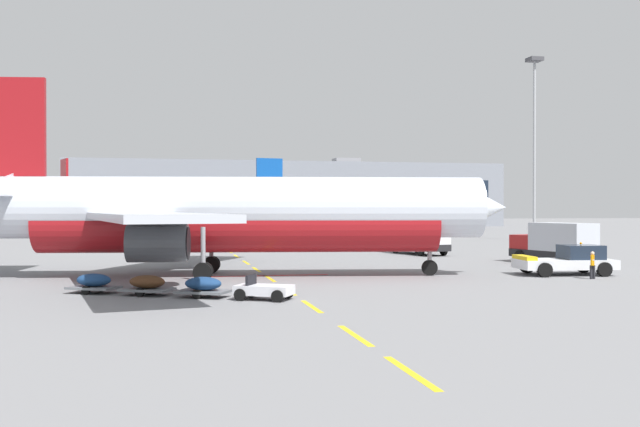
{
  "coord_description": "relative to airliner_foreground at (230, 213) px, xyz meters",
  "views": [
    {
      "loc": [
        11.76,
        -22.54,
        4.27
      ],
      "look_at": [
        22.1,
        24.73,
        3.89
      ],
      "focal_mm": 40.11,
      "sensor_mm": 36.0,
      "label": 1
    }
  ],
  "objects": [
    {
      "name": "apron_paint_markings",
      "position": [
        2.22,
        15.03,
        -3.95
      ],
      "size": [
        8.0,
        95.65,
        0.01
      ],
      "color": "yellow",
      "rests_on": "ground"
    },
    {
      "name": "pushback_tug",
      "position": [
        21.16,
        -3.33,
        -3.05
      ],
      "size": [
        6.28,
        3.72,
        2.08
      ],
      "color": "silver",
      "rests_on": "ground"
    },
    {
      "name": "ground",
      "position": [
        24.22,
        18.17,
        -3.95
      ],
      "size": [
        400.0,
        400.0,
        0.0
      ],
      "primitive_type": "plane",
      "color": "slate"
    },
    {
      "name": "baggage_train",
      "position": [
        -3.49,
        -9.27,
        -3.42
      ],
      "size": [
        10.87,
        6.87,
        1.14
      ],
      "color": "silver",
      "rests_on": "ground"
    },
    {
      "name": "ground_crew_worker",
      "position": [
        21.09,
        -6.09,
        -3.01
      ],
      "size": [
        0.47,
        0.54,
        1.66
      ],
      "color": "#232328",
      "rests_on": "ground"
    },
    {
      "name": "catering_truck",
      "position": [
        24.97,
        4.65,
        -2.3
      ],
      "size": [
        4.23,
        7.39,
        3.14
      ],
      "color": "black",
      "rests_on": "ground"
    },
    {
      "name": "airliner_far_center",
      "position": [
        -22.51,
        79.58,
        -0.21
      ],
      "size": [
        31.12,
        32.21,
        11.55
      ],
      "color": "white",
      "rests_on": "ground"
    },
    {
      "name": "fuel_service_truck",
      "position": [
        18.82,
        17.93,
        -2.3
      ],
      "size": [
        3.7,
        7.33,
        3.14
      ],
      "color": "black",
      "rests_on": "ground"
    },
    {
      "name": "airliner_far_right",
      "position": [
        26.97,
        76.87,
        0.13
      ],
      "size": [
        35.9,
        35.3,
        12.6
      ],
      "color": "silver",
      "rests_on": "ground"
    },
    {
      "name": "apron_light_mast_far",
      "position": [
        43.6,
        41.34,
        11.06
      ],
      "size": [
        1.8,
        1.8,
        24.03
      ],
      "color": "slate",
      "rests_on": "ground"
    },
    {
      "name": "airliner_foreground",
      "position": [
        0.0,
        0.0,
        0.0
      ],
      "size": [
        34.77,
        34.21,
        12.2
      ],
      "color": "silver",
      "rests_on": "ground"
    },
    {
      "name": "terminal_satellite",
      "position": [
        24.27,
        122.5,
        3.35
      ],
      "size": [
        97.94,
        27.78,
        16.17
      ],
      "color": "gray",
      "rests_on": "ground"
    }
  ]
}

